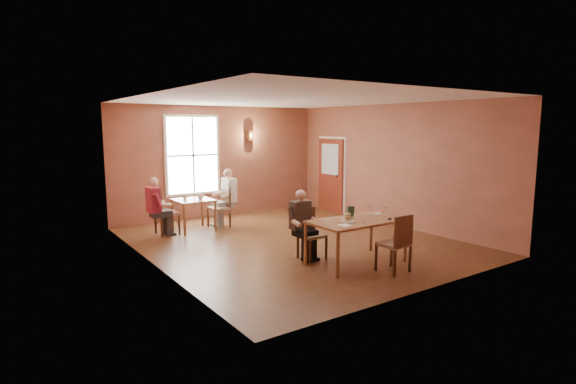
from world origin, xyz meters
TOP-DOWN VIEW (x-y plane):
  - ground at (0.00, 0.00)m, footprint 6.00×7.00m
  - wall_back at (0.00, 3.50)m, footprint 6.00×0.04m
  - wall_front at (0.00, -3.50)m, footprint 6.00×0.04m
  - wall_left at (-3.00, 0.00)m, footprint 0.04×7.00m
  - wall_right at (3.00, 0.00)m, footprint 0.04×7.00m
  - ceiling at (0.00, 0.00)m, footprint 6.00×7.00m
  - window at (-0.80, 3.45)m, footprint 1.36×0.10m
  - door at (2.94, 2.30)m, footprint 0.12×1.04m
  - wall_sconce at (0.90, 3.40)m, footprint 0.16×0.16m
  - main_table at (0.04, -1.90)m, footprint 1.70×0.95m
  - chair_diner_main at (-0.46, -1.25)m, footprint 0.42×0.42m
  - diner_main at (-0.46, -1.28)m, footprint 0.50×0.50m
  - chair_empty at (0.24, -2.61)m, footprint 0.46×0.46m
  - plate_food at (-0.20, -1.94)m, footprint 0.29×0.29m
  - sandwich at (-0.12, -1.83)m, footprint 0.11×0.10m
  - goblet_a at (0.50, -1.78)m, footprint 0.08×0.08m
  - goblet_b at (0.67, -1.99)m, footprint 0.09×0.09m
  - menu_stand at (0.17, -1.61)m, footprint 0.13×0.09m
  - knife at (-0.01, -2.14)m, footprint 0.19×0.11m
  - napkin at (-0.44, -2.13)m, footprint 0.20×0.20m
  - side_plate at (0.77, -1.70)m, footprint 0.20×0.20m
  - sunglasses at (0.57, -2.20)m, footprint 0.13×0.11m
  - second_table at (-1.35, 2.18)m, footprint 0.85×0.85m
  - chair_diner_white at (-0.70, 2.18)m, footprint 0.44×0.44m
  - diner_white at (-0.67, 2.18)m, footprint 0.55×0.55m
  - chair_diner_maroon at (-2.00, 2.18)m, footprint 0.45×0.45m
  - diner_maroon at (-2.03, 2.18)m, footprint 0.52×0.52m
  - cup_a at (-1.19, 2.12)m, footprint 0.15×0.15m
  - cup_b at (-1.50, 2.33)m, footprint 0.13×0.13m

SIDE VIEW (x-z plane):
  - ground at x=0.00m, z-range -0.01..0.01m
  - second_table at x=-1.35m, z-range 0.00..0.75m
  - main_table at x=0.04m, z-range 0.00..0.79m
  - chair_diner_main at x=-0.46m, z-range 0.00..0.94m
  - chair_diner_white at x=-0.70m, z-range 0.00..1.00m
  - chair_empty at x=0.24m, z-range 0.00..1.00m
  - chair_diner_maroon at x=-2.00m, z-range 0.00..1.03m
  - diner_main at x=-0.46m, z-range 0.00..1.24m
  - diner_maroon at x=-2.03m, z-range 0.00..1.30m
  - diner_white at x=-0.67m, z-range 0.00..1.37m
  - knife at x=-0.01m, z-range 0.79..0.80m
  - napkin at x=-0.44m, z-range 0.79..0.80m
  - cup_b at x=-1.50m, z-range 0.75..0.85m
  - cup_a at x=-1.19m, z-range 0.75..0.85m
  - side_plate at x=0.77m, z-range 0.79..0.81m
  - sunglasses at x=0.57m, z-range 0.79..0.81m
  - plate_food at x=-0.20m, z-range 0.79..0.83m
  - sandwich at x=-0.12m, z-range 0.79..0.90m
  - goblet_b at x=0.67m, z-range 0.79..0.98m
  - menu_stand at x=0.17m, z-range 0.79..0.99m
  - goblet_a at x=0.50m, z-range 0.79..1.00m
  - door at x=2.94m, z-range 0.00..2.10m
  - wall_back at x=0.00m, z-range 0.00..3.00m
  - wall_front at x=0.00m, z-range 0.00..3.00m
  - wall_left at x=-3.00m, z-range 0.00..3.00m
  - wall_right at x=3.00m, z-range 0.00..3.00m
  - window at x=-0.80m, z-range 0.72..2.68m
  - wall_sconce at x=0.90m, z-range 2.06..2.34m
  - ceiling at x=0.00m, z-range 2.98..3.02m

